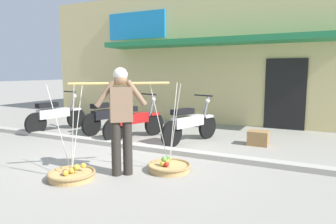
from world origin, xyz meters
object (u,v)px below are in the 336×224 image
Objects in this scene: fruit_basket_right_side at (169,166)px; wooden_crate at (258,138)px; motorcycle_nearest_shop at (56,115)px; motorcycle_third_in_row at (134,121)px; fruit_basket_left_side at (72,174)px; fruit_vendor at (121,114)px; motorcycle_second_in_row at (108,116)px; motorcycle_end_of_row at (190,123)px.

wooden_crate is at bearing 67.34° from fruit_basket_right_side.
motorcycle_nearest_shop is 2.45m from motorcycle_third_in_row.
wooden_crate is at bearing 57.72° from fruit_basket_left_side.
motorcycle_second_in_row is at bearing 130.73° from fruit_vendor.
wooden_crate is at bearing 17.96° from motorcycle_end_of_row.
wooden_crate is at bearing 4.42° from motorcycle_second_in_row.
motorcycle_third_in_row is 1.00× the size of motorcycle_end_of_row.
fruit_vendor is 3.47m from wooden_crate.
fruit_basket_right_side is 2.54m from motorcycle_third_in_row.
motorcycle_nearest_shop and motorcycle_third_in_row have the same top height.
fruit_vendor is at bearing -61.73° from motorcycle_third_in_row.
fruit_basket_left_side is at bearing -40.53° from motorcycle_nearest_shop.
motorcycle_third_in_row is at bearing 118.27° from fruit_vendor.
fruit_basket_left_side is at bearing -61.65° from motorcycle_second_in_row.
motorcycle_nearest_shop is (-3.66, 2.13, -0.52)m from fruit_vendor.
fruit_basket_left_side is 0.81× the size of motorcycle_nearest_shop.
wooden_crate is (1.03, 2.46, 0.09)m from fruit_basket_right_side.
fruit_basket_left_side is at bearing -77.13° from motorcycle_third_in_row.
fruit_vendor is at bearing -139.02° from fruit_basket_right_side.
motorcycle_second_in_row is at bearing 143.08° from fruit_basket_right_side.
motorcycle_third_in_row is at bearing -20.54° from motorcycle_second_in_row.
motorcycle_end_of_row is 1.56m from wooden_crate.
fruit_vendor is 0.94× the size of motorcycle_second_in_row.
motorcycle_third_in_row is at bearing 102.87° from fruit_basket_left_side.
fruit_vendor reaches higher than fruit_basket_left_side.
fruit_basket_left_side reaches higher than motorcycle_end_of_row.
fruit_basket_left_side reaches higher than motorcycle_third_in_row.
fruit_basket_left_side is at bearing -139.15° from fruit_vendor.
motorcycle_third_in_row is at bearing -170.34° from motorcycle_end_of_row.
motorcycle_third_in_row is (-0.63, 2.76, 0.38)m from fruit_basket_left_side.
fruit_basket_left_side is 3.30× the size of wooden_crate.
motorcycle_second_in_row is (1.37, 0.53, 0.00)m from motorcycle_nearest_shop.
fruit_basket_right_side is 0.83× the size of motorcycle_third_in_row.
fruit_basket_right_side is (1.16, 1.01, 0.00)m from fruit_basket_left_side.
fruit_vendor is at bearing 40.85° from fruit_basket_left_side.
fruit_basket_right_side is at bearing 40.92° from fruit_basket_left_side.
wooden_crate is (2.82, 0.70, -0.29)m from motorcycle_third_in_row.
motorcycle_second_in_row is 1.15m from motorcycle_third_in_row.
motorcycle_end_of_row is at bearing 9.66° from motorcycle_third_in_row.
fruit_vendor reaches higher than motorcycle_nearest_shop.
fruit_vendor is 0.94× the size of motorcycle_nearest_shop.
motorcycle_third_in_row is (2.45, 0.13, 0.00)m from motorcycle_nearest_shop.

